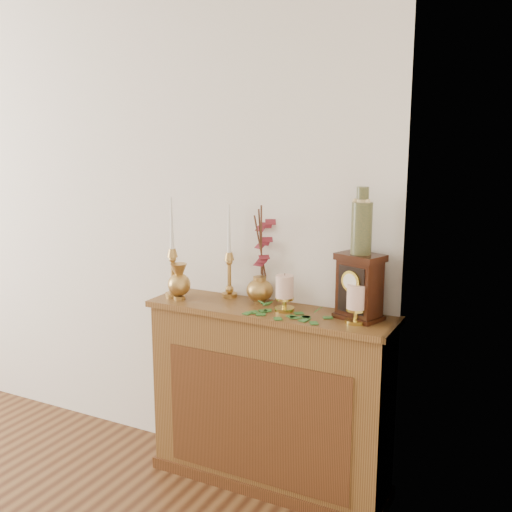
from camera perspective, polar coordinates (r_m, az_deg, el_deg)
The scene contains 10 objects.
console_shelf at distance 3.09m, azimuth 1.23°, elevation -13.82°, with size 1.24×0.34×0.93m.
candlestick_left at distance 3.11m, azimuth -7.94°, elevation -0.83°, with size 0.09×0.09×0.52m.
candlestick_center at distance 3.09m, azimuth -2.56°, elevation -1.07°, with size 0.08×0.08×0.48m.
bud_vase at distance 3.07m, azimuth -7.33°, elevation -2.48°, with size 0.12×0.12×0.19m.
ginger_jar at distance 3.00m, azimuth 0.71°, elevation -0.16°, with size 0.21×0.22×0.50m.
pillar_candle_left at distance 2.85m, azimuth 2.74°, elevation -3.37°, with size 0.10×0.10×0.19m.
pillar_candle_right at distance 2.71m, azimuth 9.54°, elevation -4.31°, with size 0.10×0.10×0.19m.
ivy_garland at distance 2.80m, azimuth 3.17°, elevation -5.52°, with size 0.42×0.17×0.07m.
mantel_clock at distance 2.76m, azimuth 9.80°, elevation -2.96°, with size 0.24×0.20×0.30m.
ceramic_vase at distance 2.70m, azimuth 10.04°, elevation 3.00°, with size 0.09×0.09×0.30m.
Camera 1 is at (2.62, -0.42, 1.75)m, focal length 42.00 mm.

